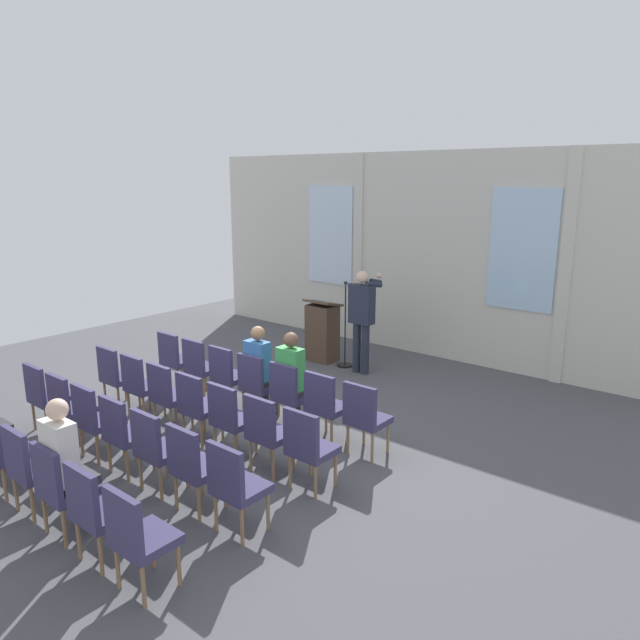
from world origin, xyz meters
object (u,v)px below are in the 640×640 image
Objects in this scene: chair_r0_c1 at (200,365)px; chair_r2_c3 at (123,430)px; speaker at (362,314)px; chair_r0_c5 at (325,403)px; chair_r1_c3 at (197,403)px; chair_r3_c2 at (2,447)px; audience_r0_c3 at (260,367)px; chair_r1_c6 at (308,444)px; chair_r2_c0 at (44,393)px; chair_r3_c5 at (96,507)px; chair_r1_c0 at (116,373)px; chair_r0_c2 at (227,373)px; chair_r1_c1 at (140,382)px; chair_r2_c4 at (156,446)px; chair_r0_c6 at (365,415)px; chair_r2_c5 at (193,463)px; chair_r2_c1 at (68,404)px; chair_r3_c6 at (137,534)px; chair_r1_c2 at (167,392)px; chair_r2_c6 at (235,483)px; chair_r1_c5 at (267,429)px; chair_r3_c3 at (29,464)px; mic_stand at (345,348)px; chair_r3_c4 at (60,484)px; chair_r1_c4 at (230,416)px; chair_r2_c2 at (94,417)px; audience_r0_c4 at (293,375)px; audience_r3_c4 at (66,460)px; chair_r0_c0 at (175,357)px; lectern at (322,331)px.

chair_r2_c3 is (1.23, -2.10, 0.00)m from chair_r0_c1.
speaker reaches higher than chair_r0_c5.
chair_r1_c3 is 2.19m from chair_r3_c2.
audience_r0_c3 is 2.18m from chair_r1_c6.
chair_r2_c0 is 3.25m from chair_r3_c5.
chair_r1_c0 is 2.44m from chair_r3_c2.
chair_r0_c2 and chair_r1_c1 have the same top height.
chair_r2_c0 is 2.46m from chair_r2_c4.
chair_r0_c6 is 3.25m from chair_r1_c1.
chair_r2_c4 is at bearing -139.51° from chair_r1_c6.
audience_r0_c3 reaches higher than chair_r1_c3.
chair_r2_c5 is at bearing 0.00° from chair_r2_c0.
chair_r1_c0 is 1.00× the size of chair_r2_c1.
audience_r0_c3 is 1.25m from chair_r0_c5.
chair_r3_c6 is (1.85, -2.10, 0.00)m from chair_r1_c3.
chair_r2_c3 is (0.62, -1.05, 0.00)m from chair_r1_c2.
chair_r0_c5 is 1.00× the size of chair_r2_c6.
chair_r1_c6 is at bearing -31.51° from audience_r0_c3.
chair_r1_c6 and chair_r3_c6 have the same top height.
audience_r0_c3 is at bearing 137.40° from chair_r1_c5.
audience_r0_c3 is at bearing 90.00° from chair_r3_c3.
mic_stand is at bearing 73.79° from chair_r2_c0.
chair_r1_c2 is 2.44m from chair_r3_c4.
chair_r1_c0 is 2.68m from chair_r2_c4.
chair_r1_c1 is 1.00× the size of chair_r1_c4.
chair_r2_c0 is at bearing -150.35° from chair_r0_c6.
chair_r3_c5 is at bearing 0.00° from chair_r3_c2.
chair_r3_c6 is at bearing -23.12° from chair_r2_c2.
chair_r2_c3 is (0.62, -2.10, 0.00)m from chair_r0_c2.
speaker is 1.90× the size of chair_r2_c4.
chair_r3_c6 is (1.88, -5.72, -0.51)m from speaker.
mic_stand is 1.65× the size of chair_r1_c5.
audience_r0_c4 is 1.15m from chair_r1_c4.
audience_r3_c4 is at bearing -39.41° from chair_r1_c0.
chair_r2_c1 is at bearing 180.00° from chair_r2_c3.
audience_r0_c3 is 1.30m from chair_r1_c2.
chair_r2_c1 and chair_r2_c4 have the same top height.
chair_r0_c6 is (2.46, 0.00, 0.00)m from chair_r0_c2.
chair_r3_c3 is at bearing -85.46° from mic_stand.
chair_r2_c6 is 0.69× the size of audience_r3_c4.
chair_r0_c0 is at bearing 180.00° from chair_r0_c2.
audience_r3_c4 reaches higher than chair_r1_c5.
chair_r3_c6 is at bearing -52.01° from chair_r0_c2.
chair_r3_c6 is (2.84, -5.83, -0.02)m from lectern.
chair_r0_c0 and chair_r3_c4 have the same top height.
lectern is 6.24m from chair_r3_c5.
mic_stand is at bearing 106.23° from chair_r3_c5.
audience_r0_c4 is (1.08, -2.58, 0.41)m from mic_stand.
audience_r0_c4 is 0.99× the size of audience_r3_c4.
chair_r2_c1 is 1.62m from chair_r3_c3.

